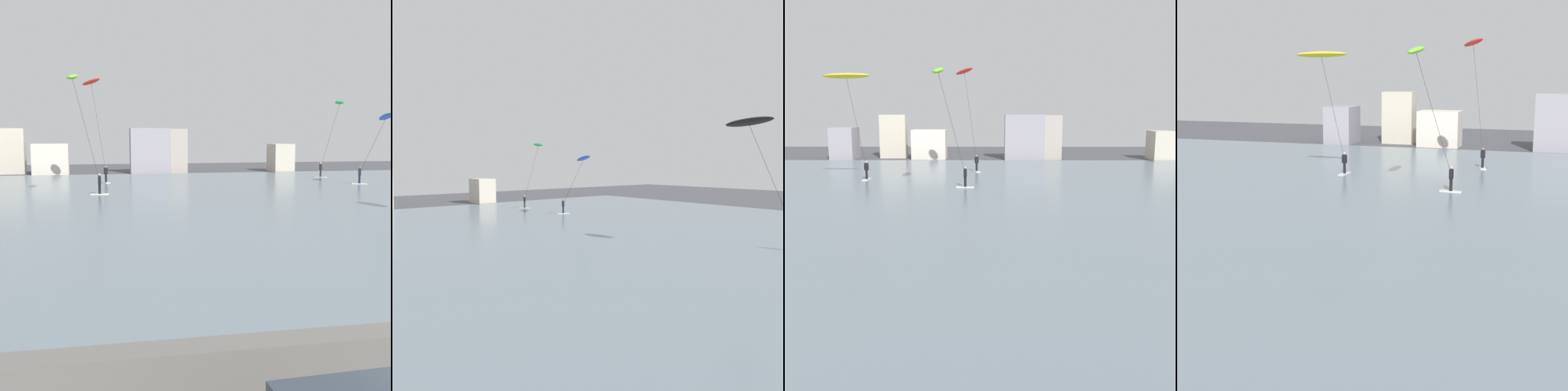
# 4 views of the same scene
# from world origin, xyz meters

# --- Properties ---
(water_bay) EXTENTS (84.00, 52.00, 0.10)m
(water_bay) POSITION_xyz_m (0.00, 30.48, 0.05)
(water_bay) COLOR slate
(water_bay) RESTS_ON ground
(far_shore_buildings) EXTENTS (42.50, 5.16, 5.56)m
(far_shore_buildings) POSITION_xyz_m (-3.41, 59.13, 2.38)
(far_shore_buildings) COLOR gray
(far_shore_buildings) RESTS_ON ground
(kitesurfer_red) EXTENTS (2.73, 3.06, 10.15)m
(kitesurfer_red) POSITION_xyz_m (-4.80, 46.41, 8.49)
(kitesurfer_red) COLOR silver
(kitesurfer_red) RESTS_ON water_bay
(kitesurfer_lime) EXTENTS (2.92, 4.26, 9.08)m
(kitesurfer_lime) POSITION_xyz_m (-6.00, 33.22, 7.59)
(kitesurfer_lime) COLOR silver
(kitesurfer_lime) RESTS_ON water_bay
(kitesurfer_yellow) EXTENTS (3.84, 4.00, 8.90)m
(kitesurfer_yellow) POSITION_xyz_m (-13.86, 37.34, 8.17)
(kitesurfer_yellow) COLOR silver
(kitesurfer_yellow) RESTS_ON water_bay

